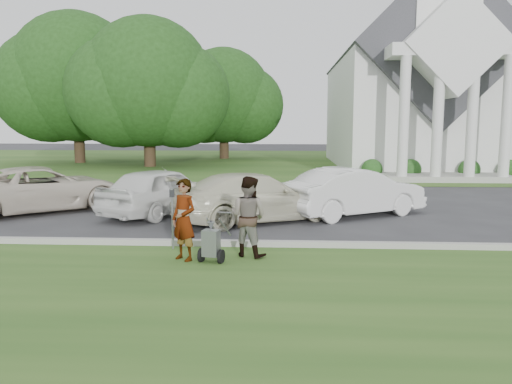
# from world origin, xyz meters

# --- Properties ---
(ground) EXTENTS (120.00, 120.00, 0.00)m
(ground) POSITION_xyz_m (0.00, 0.00, 0.00)
(ground) COLOR #333335
(ground) RESTS_ON ground
(grass_strip) EXTENTS (80.00, 7.00, 0.01)m
(grass_strip) POSITION_xyz_m (0.00, -3.00, 0.01)
(grass_strip) COLOR #2A4F1B
(grass_strip) RESTS_ON ground
(church_lawn) EXTENTS (80.00, 30.00, 0.01)m
(church_lawn) POSITION_xyz_m (0.00, 27.00, 0.01)
(church_lawn) COLOR #2A4F1B
(church_lawn) RESTS_ON ground
(curb) EXTENTS (80.00, 0.18, 0.15)m
(curb) POSITION_xyz_m (0.00, 0.55, 0.07)
(curb) COLOR #9E9E93
(curb) RESTS_ON ground
(church) EXTENTS (9.19, 19.00, 24.10)m
(church) POSITION_xyz_m (9.00, 23.11, 5.94)
(church) COLOR white
(church) RESTS_ON ground
(tree_left) EXTENTS (10.63, 8.40, 9.71)m
(tree_left) POSITION_xyz_m (-8.01, 21.99, 5.11)
(tree_left) COLOR #332316
(tree_left) RESTS_ON ground
(tree_far) EXTENTS (11.64, 9.20, 10.73)m
(tree_far) POSITION_xyz_m (-14.01, 24.99, 5.69)
(tree_far) COLOR #332316
(tree_far) RESTS_ON ground
(tree_back) EXTENTS (9.61, 7.60, 8.89)m
(tree_back) POSITION_xyz_m (-4.01, 29.99, 4.73)
(tree_back) COLOR #332316
(tree_back) RESTS_ON ground
(striping_cart) EXTENTS (0.62, 1.05, 0.92)m
(striping_cart) POSITION_xyz_m (-0.60, -0.81, 0.39)
(striping_cart) COLOR black
(striping_cart) RESTS_ON ground
(person_left) EXTENTS (0.74, 0.69, 1.69)m
(person_left) POSITION_xyz_m (-1.18, -0.68, 0.85)
(person_left) COLOR #999999
(person_left) RESTS_ON ground
(person_right) EXTENTS (1.03, 0.94, 1.71)m
(person_right) POSITION_xyz_m (0.12, -0.28, 0.86)
(person_right) COLOR #999999
(person_right) RESTS_ON ground
(parking_meter_near) EXTENTS (0.10, 0.09, 1.39)m
(parking_meter_near) POSITION_xyz_m (-1.62, 0.22, 0.88)
(parking_meter_near) COLOR gray
(parking_meter_near) RESTS_ON ground
(car_a) EXTENTS (5.62, 5.24, 1.47)m
(car_a) POSITION_xyz_m (-6.92, 4.91, 0.73)
(car_a) COLOR beige
(car_a) RESTS_ON ground
(car_b) EXTENTS (3.55, 4.71, 1.50)m
(car_b) POSITION_xyz_m (-2.95, 4.61, 0.75)
(car_b) COLOR white
(car_b) RESTS_ON ground
(car_c) EXTENTS (5.21, 4.12, 1.41)m
(car_c) POSITION_xyz_m (0.05, 3.63, 0.71)
(car_c) COLOR beige
(car_c) RESTS_ON ground
(car_d) EXTENTS (4.68, 3.65, 1.49)m
(car_d) POSITION_xyz_m (3.05, 4.66, 0.74)
(car_d) COLOR silver
(car_d) RESTS_ON ground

